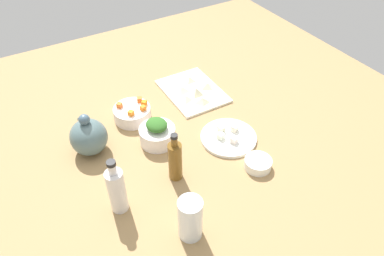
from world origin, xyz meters
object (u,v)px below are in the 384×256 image
Objects in this scene: cutting_board at (192,91)px; bowl_small_side at (258,164)px; bottle_0 at (175,160)px; bottle_1 at (117,190)px; bowl_greens at (157,135)px; drinking_glass_0 at (190,219)px; teapot at (89,136)px; plate_tofu at (228,137)px; bowl_carrots at (132,113)px.

bowl_small_side reaches higher than cutting_board.
bottle_1 reaches higher than bottle_0.
bottle_1 reaches higher than cutting_board.
bowl_greens is 0.69× the size of bottle_0.
drinking_glass_0 is at bearing 166.93° from bowl_greens.
bowl_greens is at bearing -110.11° from teapot.
teapot is at bearing 103.74° from cutting_board.
teapot is (7.99, 21.81, 3.36)cm from bowl_greens.
plate_tofu is at bearing -117.13° from bowl_greens.
teapot reaches higher than drinking_glass_0.
plate_tofu is 25.59cm from bowl_greens.
bowl_small_side reaches higher than plate_tofu.
bowl_greens is at bearing -7.47° from bottle_0.
drinking_glass_0 is (-38.06, 8.84, 3.90)cm from bowl_greens.
bowl_carrots is at bearing -28.80° from bottle_1.
bottle_0 is at bearing -17.68° from drinking_glass_0.
plate_tofu is (-31.30, 3.37, 0.10)cm from cutting_board.
teapot is at bearing 66.22° from plate_tofu.
bottle_1 is at bearing 100.27° from plate_tofu.
bowl_greens is 39.27cm from drinking_glass_0.
drinking_glass_0 is (-26.45, 31.50, 6.41)cm from plate_tofu.
bottle_1 is at bearing 129.14° from cutting_board.
bowl_small_side is at bearing -149.91° from bowl_carrots.
bowl_greens is at bearing -171.19° from bowl_carrots.
plate_tofu is at bearing 1.58° from bowl_small_side.
plate_tofu is at bearing -113.78° from teapot.
bottle_1 is (-39.48, 48.51, 7.78)cm from cutting_board.
bottle_1 is at bearing 178.65° from teapot.
bottle_0 reaches higher than bowl_small_side.
bowl_carrots is 1.00× the size of drinking_glass_0.
bowl_greens is 36.23cm from bowl_small_side.
cutting_board is at bearing -83.52° from bowl_carrots.
plate_tofu is 48.96cm from teapot.
bowl_small_side is at bearing -72.29° from drinking_glass_0.
cutting_board is 67.77cm from drinking_glass_0.
cutting_board is 1.42× the size of plate_tofu.
bowl_small_side is at bearing -178.42° from plate_tofu.
bottle_1 is (-27.78, 0.65, 1.81)cm from teapot.
bowl_greens is 30.39cm from bottle_1.
bottle_0 is (-5.96, 24.97, 7.00)cm from plate_tofu.
plate_tofu is 16.28cm from bowl_small_side.
plate_tofu is 26.61cm from bottle_0.
plate_tofu is 37.77cm from bowl_carrots.
plate_tofu is 1.10× the size of bottle_0.
bottle_0 is (10.28, 25.42, 5.94)cm from bowl_small_side.
bowl_small_side is at bearing -140.31° from bowl_greens.
drinking_glass_0 is (-57.75, 34.88, 6.51)cm from cutting_board.
plate_tofu is 1.28× the size of teapot.
plate_tofu is 1.01× the size of bottle_1.
drinking_glass_0 is (-20.49, 6.53, -0.59)cm from bottle_0.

